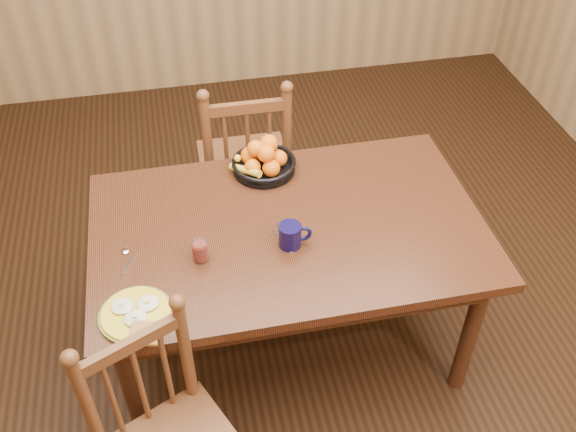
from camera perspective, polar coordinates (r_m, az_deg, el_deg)
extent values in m
cube|color=black|center=(3.18, 0.00, -10.84)|extent=(4.50, 5.00, 0.01)
cube|color=black|center=(2.64, 0.00, -1.17)|extent=(1.60, 1.00, 0.04)
cube|color=black|center=(3.00, -1.64, 3.18)|extent=(1.40, 0.04, 0.10)
cube|color=black|center=(2.41, 2.06, -9.13)|extent=(1.40, 0.04, 0.10)
cube|color=black|center=(2.88, 14.16, -0.20)|extent=(0.04, 0.84, 0.10)
cube|color=black|center=(2.68, -15.30, -4.41)|extent=(0.04, 0.84, 0.10)
cylinder|color=black|center=(2.65, -13.63, -15.07)|extent=(0.07, 0.07, 0.70)
cylinder|color=black|center=(2.85, 15.84, -10.08)|extent=(0.07, 0.07, 0.70)
cylinder|color=black|center=(3.17, -14.01, -3.02)|extent=(0.07, 0.07, 0.70)
cylinder|color=black|center=(3.34, 10.41, 0.40)|extent=(0.07, 0.07, 0.70)
cube|color=#4F3117|center=(3.41, -3.90, 4.73)|extent=(0.47, 0.45, 0.04)
cylinder|color=#4F3117|center=(3.72, -1.21, 3.67)|extent=(0.04, 0.04, 0.45)
cylinder|color=#4F3117|center=(3.69, -7.05, 2.94)|extent=(0.04, 0.04, 0.45)
cylinder|color=#4F3117|center=(3.45, -0.15, 0.05)|extent=(0.04, 0.04, 0.45)
cylinder|color=#4F3117|center=(3.42, -6.43, -0.77)|extent=(0.04, 0.04, 0.45)
cylinder|color=#4F3117|center=(3.11, -0.09, 7.00)|extent=(0.05, 0.05, 0.55)
cylinder|color=#4F3117|center=(3.07, -7.12, 6.16)|extent=(0.05, 0.05, 0.55)
cylinder|color=#4F3117|center=(3.11, -3.55, 5.80)|extent=(0.02, 0.02, 0.42)
cube|color=#4F3117|center=(2.98, -3.75, 9.59)|extent=(0.38, 0.04, 0.05)
cylinder|color=#4F3117|center=(2.68, -7.69, -18.35)|extent=(0.04, 0.04, 0.43)
cylinder|color=#4F3117|center=(2.23, -17.37, -15.86)|extent=(0.04, 0.04, 0.52)
cylinder|color=#4F3117|center=(2.28, -9.08, -11.80)|extent=(0.04, 0.04, 0.52)
cylinder|color=#4F3117|center=(2.29, -12.94, -14.55)|extent=(0.02, 0.02, 0.40)
cube|color=#4F3117|center=(2.11, -13.89, -11.08)|extent=(0.34, 0.18, 0.05)
cylinder|color=#59601E|center=(2.35, -13.36, -8.53)|extent=(0.26, 0.26, 0.01)
cylinder|color=gold|center=(2.35, -13.39, -8.42)|extent=(0.24, 0.24, 0.01)
ellipsoid|color=silver|center=(2.37, -14.54, -7.74)|extent=(0.08, 0.08, 0.01)
cube|color=#F2E08C|center=(2.36, -14.58, -7.57)|extent=(0.02, 0.02, 0.01)
ellipsoid|color=silver|center=(2.36, -12.36, -7.56)|extent=(0.08, 0.08, 0.01)
cube|color=#F2E08C|center=(2.35, -12.40, -7.39)|extent=(0.02, 0.02, 0.01)
ellipsoid|color=silver|center=(2.32, -13.41, -8.81)|extent=(0.08, 0.08, 0.01)
cube|color=#F2E08C|center=(2.31, -13.45, -8.64)|extent=(0.02, 0.02, 0.01)
cube|color=brown|center=(2.27, -12.59, -10.14)|extent=(0.13, 0.12, 0.01)
cube|color=silver|center=(2.55, -0.50, -2.23)|extent=(0.05, 0.14, 0.00)
cube|color=silver|center=(2.61, -0.61, -0.93)|extent=(0.04, 0.05, 0.00)
cube|color=silver|center=(2.54, -13.90, -4.11)|extent=(0.06, 0.11, 0.00)
ellipsoid|color=silver|center=(2.59, -14.27, -2.96)|extent=(0.03, 0.04, 0.01)
cylinder|color=black|center=(2.50, 0.17, -1.75)|extent=(0.09, 0.09, 0.10)
torus|color=black|center=(2.51, 1.33, -1.58)|extent=(0.07, 0.02, 0.07)
cylinder|color=black|center=(2.47, 0.18, -0.98)|extent=(0.08, 0.08, 0.00)
cylinder|color=silver|center=(2.47, -7.81, -3.08)|extent=(0.06, 0.06, 0.09)
cylinder|color=maroon|center=(2.48, -7.79, -3.19)|extent=(0.05, 0.05, 0.07)
cylinder|color=black|center=(2.90, -2.15, 4.24)|extent=(0.28, 0.28, 0.02)
torus|color=black|center=(2.88, -2.17, 4.79)|extent=(0.29, 0.29, 0.02)
cylinder|color=black|center=(2.90, -2.14, 4.12)|extent=(0.10, 0.10, 0.01)
sphere|color=orange|center=(2.88, -0.79, 5.16)|extent=(0.07, 0.07, 0.07)
sphere|color=orange|center=(2.92, -1.98, 5.84)|extent=(0.08, 0.08, 0.08)
sphere|color=orange|center=(2.89, -3.43, 5.38)|extent=(0.08, 0.08, 0.08)
sphere|color=orange|center=(2.83, -3.16, 4.35)|extent=(0.07, 0.07, 0.07)
sphere|color=orange|center=(2.82, -1.49, 4.27)|extent=(0.08, 0.08, 0.08)
sphere|color=orange|center=(2.86, -1.72, 6.47)|extent=(0.08, 0.08, 0.08)
sphere|color=orange|center=(2.84, -2.94, 6.01)|extent=(0.07, 0.07, 0.07)
sphere|color=orange|center=(2.80, -1.96, 5.56)|extent=(0.08, 0.08, 0.08)
cylinder|color=yellow|center=(2.83, -3.82, 4.08)|extent=(0.10, 0.17, 0.07)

